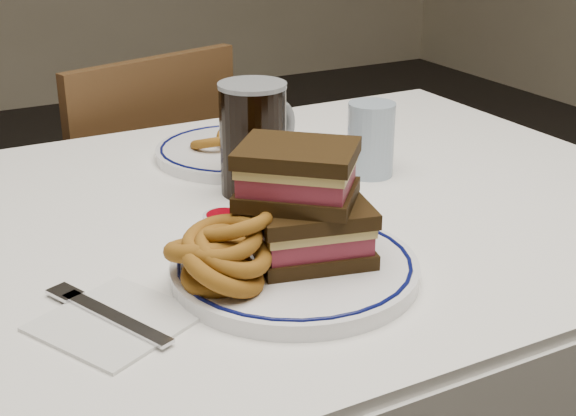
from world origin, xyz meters
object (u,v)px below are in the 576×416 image
chair_far (133,226)px  beer_mug (255,137)px  main_plate (295,268)px  far_plate (236,151)px  reuben_sandwich (305,203)px

chair_far → beer_mug: beer_mug is taller
chair_far → main_plate: (-0.07, -0.87, 0.30)m
chair_far → beer_mug: bearing=-89.5°
main_plate → beer_mug: size_ratio=1.76×
beer_mug → far_plate: beer_mug is taller
beer_mug → far_plate: size_ratio=0.62×
main_plate → reuben_sandwich: size_ratio=1.71×
beer_mug → far_plate: 0.17m
beer_mug → chair_far: bearing=90.5°
far_plate → main_plate: bearing=-105.9°
far_plate → chair_far: bearing=95.4°
main_plate → beer_mug: bearing=73.2°
chair_far → reuben_sandwich: 0.94m
reuben_sandwich → beer_mug: bearing=76.3°
chair_far → main_plate: 0.92m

